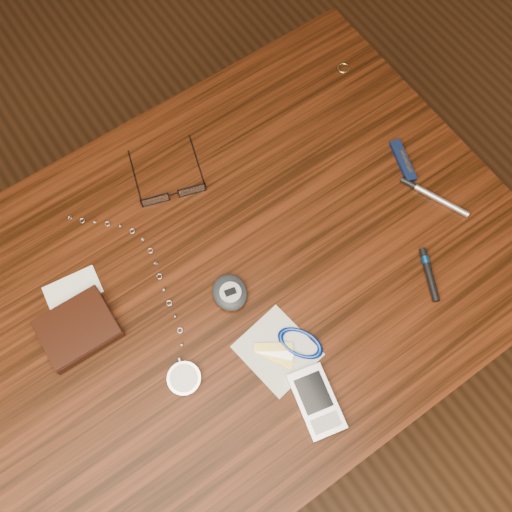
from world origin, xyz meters
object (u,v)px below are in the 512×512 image
Objects in this scene: pda_phone at (316,402)px; pocket_knife at (403,161)px; pedometer at (230,293)px; desk at (225,297)px; wallet_and_card at (78,328)px; eyeglasses at (173,192)px; notepad_keys at (289,347)px; pocket_watch at (181,371)px; silver_pen at (429,194)px.

pda_phone is 0.45m from pocket_knife.
pda_phone is at bearing -86.85° from pedometer.
desk is 8.91× the size of pda_phone.
wallet_and_card is 0.99× the size of eyeglasses.
pda_phone is at bearing -51.58° from wallet_and_card.
pocket_knife is at bearing 23.25° from notepad_keys.
wallet_and_card is at bearing 174.72° from pocket_knife.
pocket_watch is 3.28× the size of pda_phone.
pedometer reaches higher than pda_phone.
silver_pen is (0.51, 0.01, -0.00)m from pocket_watch.
eyeglasses is 1.97× the size of pedometer.
wallet_and_card is 1.09× the size of notepad_keys.
wallet_and_card is at bearing -154.29° from eyeglasses.
silver_pen is at bearing 24.52° from pda_phone.
pocket_knife is at bearing 33.12° from pda_phone.
pocket_knife reaches higher than silver_pen.
eyeglasses is (0.02, 0.17, 0.11)m from desk.
desk is 6.88× the size of wallet_and_card.
pda_phone reaches higher than silver_pen.
pda_phone is at bearing -100.18° from notepad_keys.
pocket_knife is at bearing 86.09° from silver_pen.
pocket_knife is 0.08m from silver_pen.
desk is at bearing 98.81° from notepad_keys.
desk is 8.23× the size of silver_pen.
pocket_watch is 3.03× the size of silver_pen.
notepad_keys is (0.01, -0.33, -0.01)m from eyeglasses.
pocket_knife is (0.36, 0.15, 0.00)m from notepad_keys.
silver_pen is (0.35, 0.08, 0.00)m from notepad_keys.
pda_phone is at bearing -155.48° from silver_pen.
pocket_watch is 0.52m from pocket_knife.
wallet_and_card is 1.29× the size of pda_phone.
pocket_watch reaches higher than silver_pen.
wallet_and_card is at bearing 166.47° from desk.
pocket_watch is (-0.13, -0.09, 0.11)m from desk.
notepad_keys is at bearing -77.24° from pedometer.
pedometer is at bearing 24.79° from pocket_watch.
silver_pen is (0.37, 0.17, -0.00)m from pda_phone.
eyeglasses is at bearing 60.60° from pocket_watch.
pocket_watch is at bearing -155.21° from pedometer.
desk is at bearing 179.84° from pocket_knife.
notepad_keys is at bearing -167.53° from silver_pen.
desk is at bearing -95.21° from eyeglasses.
pedometer reaches higher than pocket_knife.
pedometer is at bearing -20.95° from wallet_and_card.
pocket_watch is 4.34× the size of pocket_knife.
wallet_and_card is 0.38m from pda_phone.
silver_pen is (0.36, -0.25, -0.01)m from eyeglasses.
wallet_and_card is 1.71× the size of pocket_knife.
wallet_and_card reaches higher than pda_phone.
wallet_and_card is (-0.23, 0.06, 0.11)m from desk.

